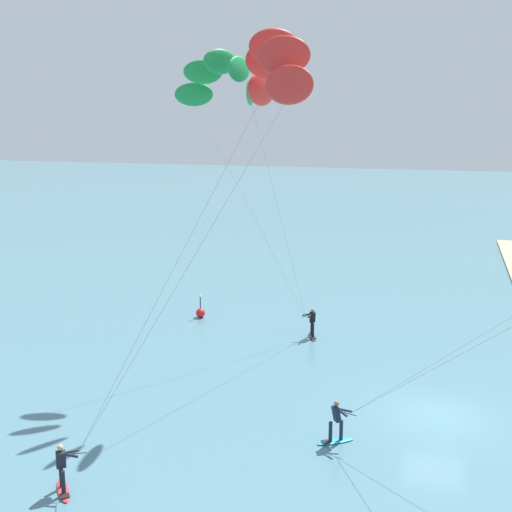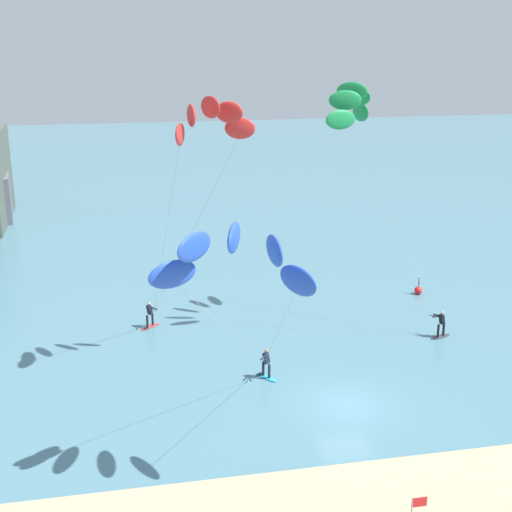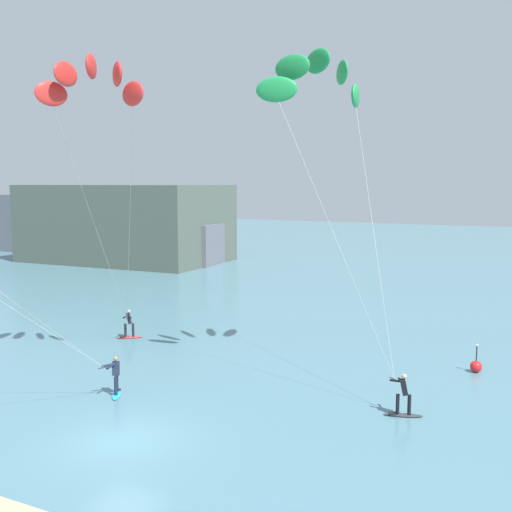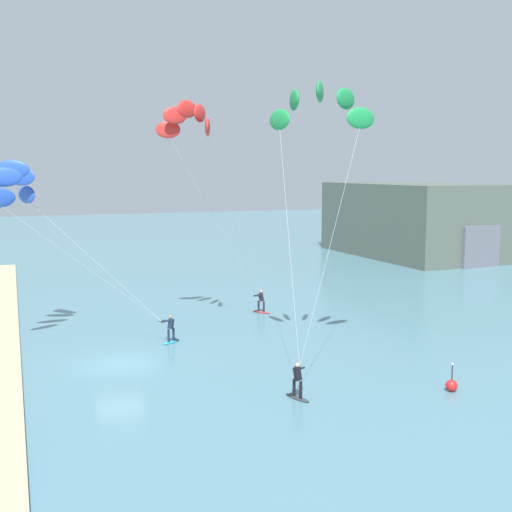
% 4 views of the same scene
% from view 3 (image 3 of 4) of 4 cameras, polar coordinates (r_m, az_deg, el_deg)
% --- Properties ---
extents(ground_plane, '(240.00, 240.00, 0.00)m').
position_cam_3_polar(ground_plane, '(23.25, -11.93, -16.13)').
color(ground_plane, slate).
extents(kitesurfer_nearshore, '(6.35, 8.48, 14.64)m').
position_cam_3_polar(kitesurfer_nearshore, '(29.93, -14.57, 14.04)').
color(kitesurfer_nearshore, red).
rests_on(kitesurfer_nearshore, ground).
extents(kitesurfer_far_out, '(7.97, 6.56, 14.91)m').
position_cam_3_polar(kitesurfer_far_out, '(28.87, 5.91, 14.97)').
color(kitesurfer_far_out, '#333338').
rests_on(kitesurfer_far_out, ground).
extents(marker_buoy, '(0.56, 0.56, 1.38)m').
position_cam_3_polar(marker_buoy, '(31.92, 19.43, -9.45)').
color(marker_buoy, red).
rests_on(marker_buoy, ground).
extents(distant_headland, '(34.16, 18.73, 8.73)m').
position_cam_3_polar(distant_headland, '(78.46, -12.56, 2.58)').
color(distant_headland, slate).
rests_on(distant_headland, ground).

